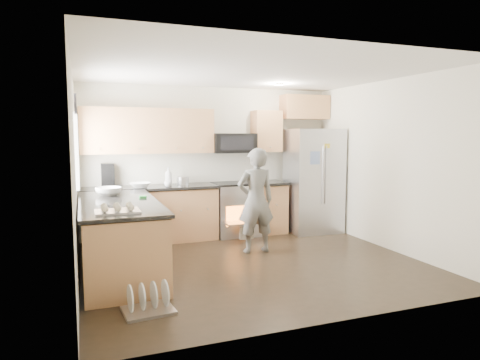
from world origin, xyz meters
name	(u,v)px	position (x,y,z in m)	size (l,w,h in m)	color
ground	(253,263)	(0.00, 0.00, 0.00)	(4.50, 4.50, 0.00)	black
room_shell	(251,142)	(-0.04, 0.02, 1.67)	(4.54, 4.04, 2.62)	silver
back_cabinet_run	(182,182)	(-0.59, 1.75, 0.96)	(4.45, 0.64, 2.50)	#B06F46
peninsula	(120,237)	(-1.75, 0.25, 0.47)	(0.96, 2.36, 1.04)	#B06F46
stove_range	(236,197)	(0.35, 1.69, 0.68)	(0.76, 0.97, 1.79)	#B7B7BC
refrigerator	(313,181)	(1.77, 1.45, 0.94)	(0.94, 0.75, 1.87)	#B7B7BC
person	(256,200)	(0.25, 0.53, 0.79)	(0.57, 0.38, 1.57)	slate
dish_rack	(148,304)	(-1.60, -1.14, 0.08)	(0.52, 0.44, 0.30)	#B7B7BC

